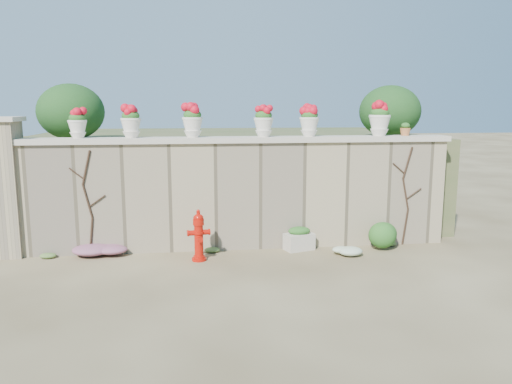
{
  "coord_description": "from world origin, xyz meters",
  "views": [
    {
      "loc": [
        -0.81,
        -7.39,
        2.66
      ],
      "look_at": [
        0.3,
        1.4,
        1.13
      ],
      "focal_mm": 35.0,
      "sensor_mm": 36.0,
      "label": 1
    }
  ],
  "objects": [
    {
      "name": "urn_pot_1",
      "position": [
        -1.9,
        1.8,
        2.38
      ],
      "size": [
        0.36,
        0.36,
        0.57
      ],
      "color": "silver",
      "rests_on": "wall_cap"
    },
    {
      "name": "gate_pillar",
      "position": [
        -4.15,
        1.8,
        1.26
      ],
      "size": [
        0.72,
        0.72,
        2.48
      ],
      "color": "#968564",
      "rests_on": "ground"
    },
    {
      "name": "planter_box",
      "position": [
        1.12,
        1.48,
        0.21
      ],
      "size": [
        0.6,
        0.46,
        0.44
      ],
      "rotation": [
        0.0,
        0.0,
        0.32
      ],
      "color": "beige",
      "rests_on": "ground"
    },
    {
      "name": "terracotta_pot",
      "position": [
        3.24,
        1.8,
        2.21
      ],
      "size": [
        0.2,
        0.2,
        0.24
      ],
      "color": "#B26736",
      "rests_on": "wall_cap"
    },
    {
      "name": "green_shrub",
      "position": [
        2.69,
        1.32,
        0.32
      ],
      "size": [
        0.67,
        0.6,
        0.64
      ],
      "primitive_type": "ellipsoid",
      "color": "#1E5119",
      "rests_on": "ground"
    },
    {
      "name": "back_shrub_right",
      "position": [
        3.4,
        3.0,
        2.55
      ],
      "size": [
        1.3,
        1.3,
        1.1
      ],
      "primitive_type": "ellipsoid",
      "color": "#143814",
      "rests_on": "raised_fill"
    },
    {
      "name": "urn_pot_2",
      "position": [
        -0.81,
        1.8,
        2.39
      ],
      "size": [
        0.37,
        0.37,
        0.59
      ],
      "color": "silver",
      "rests_on": "wall_cap"
    },
    {
      "name": "white_flowers",
      "position": [
        1.87,
        1.02,
        0.1
      ],
      "size": [
        0.57,
        0.45,
        0.2
      ],
      "primitive_type": "ellipsoid",
      "color": "white",
      "rests_on": "ground"
    },
    {
      "name": "urn_pot_4",
      "position": [
        1.35,
        1.8,
        2.38
      ],
      "size": [
        0.37,
        0.37,
        0.58
      ],
      "color": "silver",
      "rests_on": "wall_cap"
    },
    {
      "name": "stone_wall",
      "position": [
        0.0,
        1.8,
        1.0
      ],
      "size": [
        8.0,
        0.4,
        2.0
      ],
      "primitive_type": "cube",
      "color": "#968564",
      "rests_on": "ground"
    },
    {
      "name": "vine_right",
      "position": [
        3.23,
        1.58,
        0.99
      ],
      "size": [
        0.6,
        0.04,
        1.91
      ],
      "color": "black",
      "rests_on": "ground"
    },
    {
      "name": "fire_hydrant",
      "position": [
        -0.75,
        1.05,
        0.45
      ],
      "size": [
        0.39,
        0.28,
        0.9
      ],
      "rotation": [
        0.0,
        0.0,
        0.15
      ],
      "color": "#B61007",
      "rests_on": "ground"
    },
    {
      "name": "raised_fill",
      "position": [
        0.0,
        5.0,
        1.0
      ],
      "size": [
        9.0,
        6.0,
        2.0
      ],
      "primitive_type": "cube",
      "color": "#384C23",
      "rests_on": "ground"
    },
    {
      "name": "vine_left",
      "position": [
        -2.67,
        1.58,
        0.99
      ],
      "size": [
        0.6,
        0.04,
        1.91
      ],
      "color": "black",
      "rests_on": "ground"
    },
    {
      "name": "urn_pot_3",
      "position": [
        0.49,
        1.8,
        2.38
      ],
      "size": [
        0.36,
        0.36,
        0.57
      ],
      "color": "silver",
      "rests_on": "wall_cap"
    },
    {
      "name": "back_shrub_left",
      "position": [
        -3.2,
        3.0,
        2.55
      ],
      "size": [
        1.3,
        1.3,
        1.1
      ],
      "primitive_type": "ellipsoid",
      "color": "#143814",
      "rests_on": "raised_fill"
    },
    {
      "name": "magenta_clump",
      "position": [
        -2.5,
        1.55,
        0.14
      ],
      "size": [
        1.03,
        0.69,
        0.28
      ],
      "primitive_type": "ellipsoid",
      "color": "#B82491",
      "rests_on": "ground"
    },
    {
      "name": "urn_pot_5",
      "position": [
        2.72,
        1.8,
        2.42
      ],
      "size": [
        0.41,
        0.41,
        0.64
      ],
      "color": "silver",
      "rests_on": "wall_cap"
    },
    {
      "name": "ground",
      "position": [
        0.0,
        0.0,
        0.0
      ],
      "size": [
        80.0,
        80.0,
        0.0
      ],
      "primitive_type": "plane",
      "color": "brown",
      "rests_on": "ground"
    },
    {
      "name": "urn_pot_0",
      "position": [
        -2.83,
        1.8,
        2.35
      ],
      "size": [
        0.33,
        0.33,
        0.51
      ],
      "color": "silver",
      "rests_on": "wall_cap"
    },
    {
      "name": "wall_cap",
      "position": [
        0.0,
        1.8,
        2.05
      ],
      "size": [
        8.1,
        0.52,
        0.1
      ],
      "primitive_type": "cube",
      "color": "beige",
      "rests_on": "stone_wall"
    }
  ]
}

